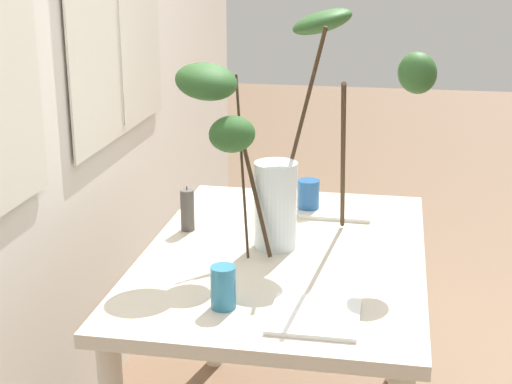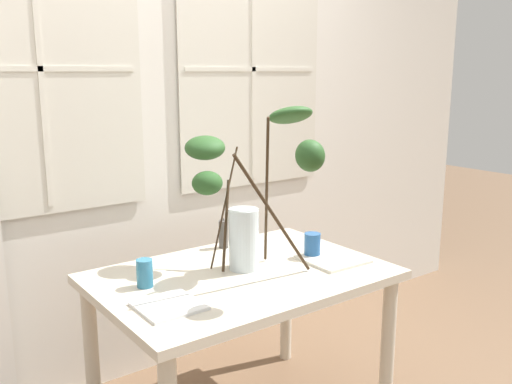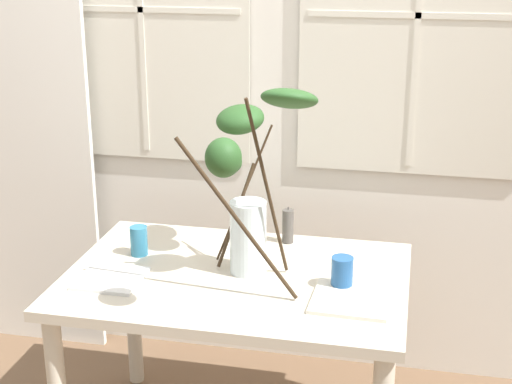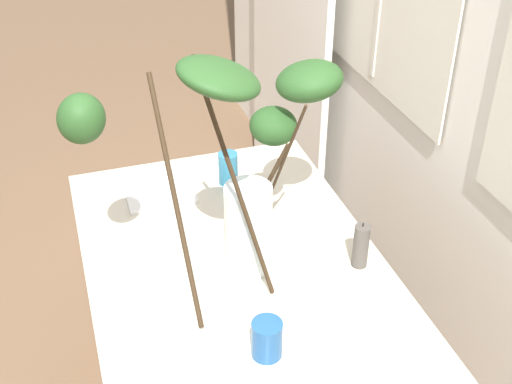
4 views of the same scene
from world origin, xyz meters
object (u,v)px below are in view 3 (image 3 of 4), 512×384
object	(u,v)px
dining_table	(237,300)
pillar_candle	(288,226)
drinking_glass_blue_left	(139,241)
drinking_glass_blue_right	(342,273)
plate_square_right	(351,299)
vase_with_branches	(247,177)
plate_square_left	(111,279)

from	to	relation	value
dining_table	pillar_candle	bearing A→B (deg)	68.97
dining_table	drinking_glass_blue_left	world-z (taller)	drinking_glass_blue_left
drinking_glass_blue_right	plate_square_right	world-z (taller)	drinking_glass_blue_right
vase_with_branches	drinking_glass_blue_right	world-z (taller)	vase_with_branches
vase_with_branches	plate_square_right	world-z (taller)	vase_with_branches
dining_table	drinking_glass_blue_right	distance (m)	0.41
drinking_glass_blue_right	plate_square_left	distance (m)	0.81
dining_table	drinking_glass_blue_left	size ratio (longest dim) A/B	10.78
plate_square_right	vase_with_branches	bearing A→B (deg)	158.46
drinking_glass_blue_left	drinking_glass_blue_right	xyz separation A→B (m)	(0.78, -0.13, 0.00)
drinking_glass_blue_right	plate_square_right	xyz separation A→B (m)	(0.04, -0.09, -0.05)
dining_table	vase_with_branches	xyz separation A→B (m)	(0.03, 0.03, 0.46)
plate_square_left	dining_table	bearing A→B (deg)	18.15
dining_table	plate_square_right	bearing A→B (deg)	-16.17
vase_with_branches	pillar_candle	xyz separation A→B (m)	(0.10, 0.30, -0.29)
dining_table	pillar_candle	xyz separation A→B (m)	(0.13, 0.34, 0.17)
pillar_candle	drinking_glass_blue_left	bearing A→B (deg)	-155.89
plate_square_right	pillar_candle	size ratio (longest dim) A/B	1.73
vase_with_branches	dining_table	bearing A→B (deg)	-136.33
dining_table	plate_square_left	bearing A→B (deg)	-161.85
vase_with_branches	plate_square_right	distance (m)	0.55
plate_square_left	plate_square_right	size ratio (longest dim) A/B	0.87
vase_with_branches	drinking_glass_blue_left	size ratio (longest dim) A/B	6.87
drinking_glass_blue_left	plate_square_right	xyz separation A→B (m)	(0.82, -0.22, -0.05)
vase_with_branches	drinking_glass_blue_left	distance (m)	0.53
plate_square_right	drinking_glass_blue_left	bearing A→B (deg)	165.05
drinking_glass_blue_left	plate_square_left	size ratio (longest dim) A/B	0.51
plate_square_left	pillar_candle	world-z (taller)	pillar_candle
dining_table	drinking_glass_blue_left	distance (m)	0.44
dining_table	vase_with_branches	size ratio (longest dim) A/B	1.57
drinking_glass_blue_left	drinking_glass_blue_right	distance (m)	0.79
plate_square_left	drinking_glass_blue_left	bearing A→B (deg)	85.12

